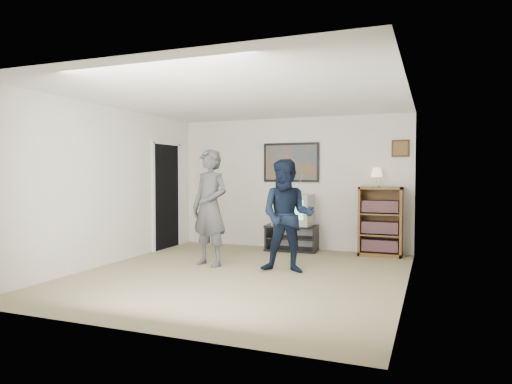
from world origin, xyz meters
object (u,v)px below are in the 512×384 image
Objects in this scene: person_short at (287,216)px; bookshelf at (381,221)px; media_stand at (292,238)px; crt_television at (294,210)px; person_tall at (210,208)px.

bookshelf is at bearing 51.63° from person_short.
media_stand is 1.64m from bookshelf.
crt_television reaches higher than media_stand.
bookshelf is 3.04m from person_tall.
crt_television is at bearing 96.29° from person_short.
media_stand is 1.48× the size of crt_television.
bookshelf is (1.57, 0.05, -0.16)m from crt_television.
person_tall is at bearing -115.00° from crt_television.
person_tall reaches higher than crt_television.
person_tall is 1.28m from person_short.
person_tall is at bearing -142.47° from bookshelf.
crt_television is 0.37× the size of person_tall.
person_short is at bearing -76.41° from crt_television.
person_short is at bearing -79.94° from media_stand.
crt_television is 1.58m from bookshelf.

